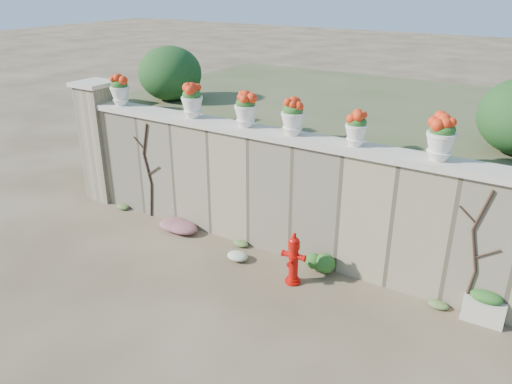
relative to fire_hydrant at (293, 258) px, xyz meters
The scene contains 19 objects.
ground 1.34m from the fire_hydrant, 129.92° to the right, with size 80.00×80.00×0.00m, color #4B3B25.
stone_wall 1.29m from the fire_hydrant, 134.56° to the left, with size 8.00×0.40×2.00m, color gray.
wall_cap 1.99m from the fire_hydrant, 134.56° to the left, with size 8.10×0.52×0.10m, color beige.
gate_pillar 5.10m from the fire_hydrant, behind, with size 0.72×0.72×2.48m.
raised_fill 4.15m from the fire_hydrant, 101.43° to the left, with size 9.00×6.00×2.00m, color #384C23.
back_shrub_left 4.97m from the fire_hydrant, 153.21° to the left, with size 1.30×1.30×1.10m, color #143814.
vine_left 3.58m from the fire_hydrant, behind, with size 0.60×0.04×1.91m.
vine_right 2.55m from the fire_hydrant, 14.12° to the left, with size 0.60×0.04×1.91m.
fire_hydrant is the anchor object (origin of this frame).
planter_box 2.74m from the fire_hydrant, 12.20° to the left, with size 0.56×0.33×0.46m.
green_shrub 0.49m from the fire_hydrant, 58.23° to the left, with size 0.52×0.47×0.50m, color #1E5119.
magenta_clump 2.68m from the fire_hydrant, behind, with size 0.86×0.58×0.23m, color #C42770.
white_flowers 1.15m from the fire_hydrant, behind, with size 0.50×0.40×0.18m, color white.
urn_pot_0 4.75m from the fire_hydrant, 168.99° to the left, with size 0.37×0.37×0.58m.
urn_pot_1 3.28m from the fire_hydrant, 161.68° to the left, with size 0.38×0.38×0.59m.
urn_pot_2 2.53m from the fire_hydrant, 149.19° to the left, with size 0.37×0.37×0.58m.
urn_pot_3 2.18m from the fire_hydrant, 121.85° to the left, with size 0.37×0.37×0.58m.
urn_pot_4 2.16m from the fire_hydrant, 57.37° to the left, with size 0.33×0.33×0.51m.
urn_pot_5 2.74m from the fire_hydrant, 25.70° to the left, with size 0.40×0.40×0.62m.
Camera 1 is at (3.79, -4.92, 4.38)m, focal length 35.00 mm.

